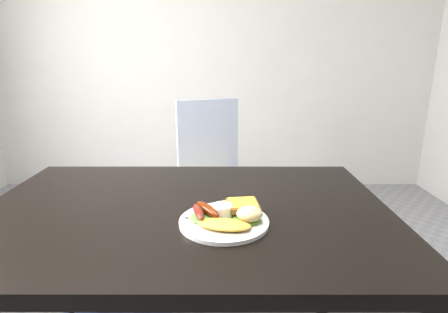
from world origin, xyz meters
TOP-DOWN VIEW (x-y plane):
  - room_back_panel at (0.00, 2.25)m, footprint 4.00×0.04m
  - dining_table at (0.00, 0.00)m, footprint 1.20×0.80m
  - dining_chair at (0.01, 1.06)m, footprint 0.52×0.52m
  - person at (-0.09, 0.78)m, footprint 0.72×0.63m
  - plate at (0.11, -0.11)m, footprint 0.24×0.24m
  - lettuce_left at (0.07, -0.10)m, footprint 0.10×0.09m
  - lettuce_right at (0.17, -0.12)m, footprint 0.09×0.08m
  - omelette at (0.12, -0.16)m, footprint 0.15×0.09m
  - sausage_a at (0.05, -0.11)m, footprint 0.05×0.10m
  - sausage_b at (0.07, -0.09)m, footprint 0.08×0.11m
  - ramekin at (0.11, -0.09)m, footprint 0.06×0.06m
  - toast_a at (0.14, -0.06)m, footprint 0.10×0.10m
  - toast_b at (0.17, -0.06)m, footprint 0.09×0.09m
  - potato_salad at (0.18, -0.13)m, footprint 0.09×0.08m
  - fork at (0.09, -0.12)m, footprint 0.15×0.05m

SIDE VIEW (x-z plane):
  - dining_chair at x=0.01m, z-range 0.43..0.47m
  - dining_table at x=0.00m, z-range 0.71..0.75m
  - plate at x=0.11m, z-range 0.75..0.76m
  - fork at x=0.09m, z-range 0.76..0.77m
  - lettuce_right at x=0.17m, z-range 0.76..0.77m
  - lettuce_left at x=0.07m, z-range 0.76..0.77m
  - toast_a at x=0.14m, z-range 0.76..0.78m
  - omelette at x=0.12m, z-range 0.76..0.78m
  - ramekin at x=0.11m, z-range 0.76..0.80m
  - toast_b at x=0.17m, z-range 0.77..0.79m
  - sausage_a at x=0.05m, z-range 0.77..0.79m
  - sausage_b at x=0.07m, z-range 0.77..0.80m
  - potato_salad at x=0.18m, z-range 0.77..0.80m
  - person at x=-0.09m, z-range 0.00..1.69m
  - room_back_panel at x=0.00m, z-range 0.00..2.70m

